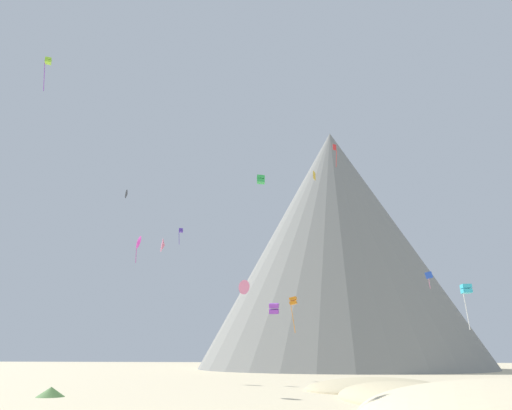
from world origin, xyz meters
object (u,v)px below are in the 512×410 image
at_px(bush_far_right, 396,393).
at_px(kite_green_high, 261,180).
at_px(bush_ridge_crest, 51,392).
at_px(kite_gold_high, 314,176).
at_px(kite_rainbow_mid, 163,245).
at_px(kite_red_high, 335,151).
at_px(kite_pink_low, 243,287).
at_px(kite_blue_mid, 429,276).
at_px(kite_violet_low, 274,309).
at_px(kite_indigo_mid, 181,231).
at_px(kite_magenta_mid, 138,242).
at_px(kite_lime_high, 48,62).
at_px(kite_orange_low, 293,301).
at_px(kite_black_high, 127,194).
at_px(kite_cyan_low, 466,289).
at_px(rock_massif, 338,254).

height_order(bush_far_right, kite_green_high, kite_green_high).
relative_size(bush_ridge_crest, kite_gold_high, 1.64).
distance_m(bush_ridge_crest, kite_rainbow_mid, 17.64).
relative_size(bush_ridge_crest, kite_rainbow_mid, 1.42).
relative_size(kite_red_high, kite_pink_low, 2.07).
xyz_separation_m(kite_blue_mid, kite_pink_low, (-27.32, -19.33, -3.79)).
bearing_deg(kite_gold_high, kite_pink_low, 27.04).
bearing_deg(bush_far_right, kite_rainbow_mid, 171.76).
height_order(kite_violet_low, kite_blue_mid, kite_blue_mid).
relative_size(kite_indigo_mid, kite_magenta_mid, 0.68).
height_order(kite_lime_high, kite_orange_low, kite_lime_high).
bearing_deg(kite_black_high, kite_rainbow_mid, 177.05).
xyz_separation_m(kite_lime_high, kite_rainbow_mid, (16.23, 1.57, -24.02)).
xyz_separation_m(kite_rainbow_mid, kite_orange_low, (12.64, 19.03, -4.27)).
bearing_deg(kite_gold_high, kite_violet_low, 30.96).
distance_m(kite_indigo_mid, kite_magenta_mid, 12.06).
distance_m(kite_violet_low, kite_magenta_mid, 24.33).
bearing_deg(kite_cyan_low, kite_green_high, -46.54).
relative_size(kite_indigo_mid, kite_gold_high, 1.97).
bearing_deg(bush_far_right, kite_indigo_mid, 132.82).
relative_size(kite_indigo_mid, kite_black_high, 1.89).
xyz_separation_m(rock_massif, kite_black_high, (-35.47, -59.73, -0.97)).
xyz_separation_m(kite_indigo_mid, kite_black_high, (-6.95, -8.36, 4.49)).
bearing_deg(bush_ridge_crest, kite_indigo_mid, 92.00).
xyz_separation_m(kite_black_high, kite_orange_low, (27.60, -2.78, -18.43)).
bearing_deg(kite_gold_high, bush_far_right, 77.45).
distance_m(kite_lime_high, kite_violet_low, 43.43).
relative_size(kite_black_high, kite_orange_low, 0.31).
height_order(rock_massif, kite_red_high, rock_massif).
xyz_separation_m(kite_violet_low, kite_red_high, (9.43, 4.55, 24.61)).
height_order(bush_far_right, kite_red_high, kite_red_high).
bearing_deg(rock_massif, kite_cyan_low, -82.10).
xyz_separation_m(kite_violet_low, kite_pink_low, (-3.60, -3.55, 2.49)).
distance_m(bush_far_right, kite_orange_low, 26.72).
bearing_deg(kite_rainbow_mid, kite_magenta_mid, 5.08).
bearing_deg(bush_ridge_crest, kite_pink_low, 56.40).
relative_size(rock_massif, kite_indigo_mid, 30.86).
height_order(kite_pink_low, kite_orange_low, kite_pink_low).
xyz_separation_m(kite_rainbow_mid, kite_red_high, (19.67, 20.74, 19.13)).
distance_m(kite_gold_high, kite_orange_low, 22.38).
distance_m(bush_far_right, kite_cyan_low, 13.91).
xyz_separation_m(rock_massif, kite_pink_low, (-13.87, -68.91, -18.12)).
distance_m(kite_gold_high, kite_magenta_mid, 30.46).
relative_size(kite_lime_high, kite_violet_low, 2.97).
height_order(kite_black_high, kite_pink_low, kite_black_high).
bearing_deg(kite_lime_high, kite_indigo_mid, -41.89).
bearing_deg(kite_green_high, kite_lime_high, 130.80).
height_order(kite_indigo_mid, kite_violet_low, kite_indigo_mid).
xyz_separation_m(bush_far_right, kite_pink_low, (-16.39, 15.97, 11.56)).
bearing_deg(kite_cyan_low, kite_black_high, -27.36).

